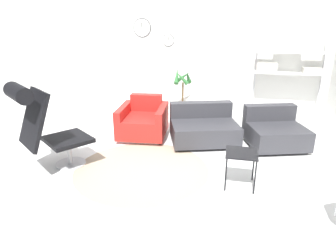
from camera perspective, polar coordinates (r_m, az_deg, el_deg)
The scene contains 10 objects.
ground_plane at distance 4.45m, azimuth -0.95°, elevation -7.66°, with size 12.00×12.00×0.00m, color white.
wall_back at distance 6.97m, azimuth 4.81°, elevation 14.18°, with size 12.00×0.09×2.80m.
round_rug at distance 4.37m, azimuth -5.01°, elevation -8.21°, with size 1.93×1.93×0.01m.
lounge_chair at distance 4.37m, azimuth -22.91°, elevation 1.07°, with size 1.04×1.11×1.28m.
armchair_red at distance 5.52m, azimuth -4.71°, elevation 0.76°, with size 0.91×0.99×0.71m.
couch_low at distance 5.28m, azimuth 6.75°, elevation -0.51°, with size 1.32×1.16×0.65m.
couch_second at distance 5.39m, azimuth 19.63°, elevation -1.12°, with size 1.11×1.09×0.65m.
side_table at distance 3.90m, azimuth 13.79°, elevation -5.68°, with size 0.39×0.39×0.47m.
potted_plant at distance 6.62m, azimuth 2.76°, elevation 5.13°, with size 0.38×0.40×1.09m.
shelf_unit at distance 6.71m, azimuth 21.76°, elevation 11.59°, with size 1.39×0.28×1.80m.
Camera 1 is at (0.92, -3.86, 2.02)m, focal length 32.00 mm.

